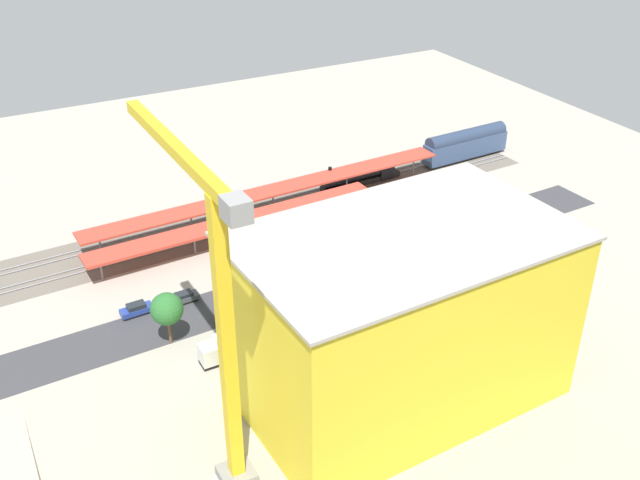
# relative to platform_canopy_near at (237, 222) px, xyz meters

# --- Properties ---
(ground_plane) EXTENTS (187.32, 187.32, 0.00)m
(ground_plane) POSITION_rel_platform_canopy_near_xyz_m (-4.16, 13.37, -3.77)
(ground_plane) COLOR #9E998C
(ground_plane) RESTS_ON ground
(rail_bed) EXTENTS (117.52, 18.01, 0.01)m
(rail_bed) POSITION_rel_platform_canopy_near_xyz_m (-4.16, -7.03, -3.77)
(rail_bed) COLOR #665E54
(rail_bed) RESTS_ON ground
(street_asphalt) EXTENTS (117.34, 13.61, 0.01)m
(street_asphalt) POSITION_rel_platform_canopy_near_xyz_m (-4.16, 15.68, -3.77)
(street_asphalt) COLOR #38383D
(street_asphalt) RESTS_ON ground
(track_rails) EXTENTS (116.99, 11.58, 0.12)m
(track_rails) POSITION_rel_platform_canopy_near_xyz_m (-4.16, -7.03, -3.59)
(track_rails) COLOR #9E9EA8
(track_rails) RESTS_ON ground
(platform_canopy_near) EXTENTS (50.35, 6.45, 4.04)m
(platform_canopy_near) POSITION_rel_platform_canopy_near_xyz_m (0.00, 0.00, 0.00)
(platform_canopy_near) COLOR #C63D2D
(platform_canopy_near) RESTS_ON ground
(platform_canopy_far) EXTENTS (68.65, 7.29, 4.38)m
(platform_canopy_far) POSITION_rel_platform_canopy_near_xyz_m (-9.77, -7.02, 0.39)
(platform_canopy_far) COLOR #C63D2D
(platform_canopy_far) RESTS_ON ground
(locomotive) EXTENTS (16.95, 3.23, 4.93)m
(locomotive) POSITION_rel_platform_canopy_near_xyz_m (-29.69, -9.74, -2.02)
(locomotive) COLOR black
(locomotive) RESTS_ON ground
(passenger_coach) EXTENTS (19.62, 3.93, 6.39)m
(passenger_coach) POSITION_rel_platform_canopy_near_xyz_m (-54.38, -9.73, -0.41)
(passenger_coach) COLOR black
(passenger_coach) RESTS_ON ground
(parked_car_0) EXTENTS (4.14, 1.98, 1.72)m
(parked_car_0) POSITION_rel_platform_canopy_near_xyz_m (-21.66, 12.54, -3.02)
(parked_car_0) COLOR black
(parked_car_0) RESTS_ON ground
(parked_car_1) EXTENTS (4.47, 2.16, 1.76)m
(parked_car_1) POSITION_rel_platform_canopy_near_xyz_m (-15.12, 12.64, -3.00)
(parked_car_1) COLOR black
(parked_car_1) RESTS_ON ground
(parked_car_2) EXTENTS (4.27, 2.04, 1.69)m
(parked_car_2) POSITION_rel_platform_canopy_near_xyz_m (-7.50, 12.32, -3.01)
(parked_car_2) COLOR black
(parked_car_2) RESTS_ON ground
(parked_car_3) EXTENTS (4.63, 1.85, 1.63)m
(parked_car_3) POSITION_rel_platform_canopy_near_xyz_m (-0.86, 12.37, -3.05)
(parked_car_3) COLOR black
(parked_car_3) RESTS_ON ground
(parked_car_4) EXTENTS (4.30, 2.14, 1.70)m
(parked_car_4) POSITION_rel_platform_canopy_near_xyz_m (6.06, 12.23, -3.02)
(parked_car_4) COLOR black
(parked_car_4) RESTS_ON ground
(parked_car_5) EXTENTS (4.36, 1.91, 1.55)m
(parked_car_5) POSITION_rel_platform_canopy_near_xyz_m (13.63, 12.52, -3.08)
(parked_car_5) COLOR black
(parked_car_5) RESTS_ON ground
(parked_car_6) EXTENTS (4.63, 1.99, 1.70)m
(parked_car_6) POSITION_rel_platform_canopy_near_xyz_m (20.56, 12.26, -3.02)
(parked_car_6) COLOR black
(parked_car_6) RESTS_ON ground
(construction_building) EXTENTS (37.15, 23.85, 21.49)m
(construction_building) POSITION_rel_platform_canopy_near_xyz_m (-2.82, 42.88, 6.97)
(construction_building) COLOR yellow
(construction_building) RESTS_ON ground
(construction_roof_slab) EXTENTS (37.77, 24.47, 0.40)m
(construction_roof_slab) POSITION_rel_platform_canopy_near_xyz_m (-2.82, 42.88, 17.92)
(construction_roof_slab) COLOR #ADA89E
(construction_roof_slab) RESTS_ON construction_building
(tower_crane) EXTENTS (3.60, 28.86, 35.23)m
(tower_crane) POSITION_rel_platform_canopy_near_xyz_m (19.76, 44.16, 17.47)
(tower_crane) COLOR gray
(tower_crane) RESTS_ON ground
(box_truck_0) EXTENTS (9.32, 2.80, 3.58)m
(box_truck_0) POSITION_rel_platform_canopy_near_xyz_m (-1.69, 26.77, -2.03)
(box_truck_0) COLOR black
(box_truck_0) RESTS_ON ground
(box_truck_1) EXTENTS (9.88, 2.46, 3.57)m
(box_truck_1) POSITION_rel_platform_canopy_near_xyz_m (11.54, 27.58, -2.02)
(box_truck_1) COLOR black
(box_truck_1) RESTS_ON ground
(box_truck_2) EXTENTS (9.30, 2.86, 3.14)m
(box_truck_2) POSITION_rel_platform_canopy_near_xyz_m (-15.46, 26.18, -2.22)
(box_truck_2) COLOR black
(box_truck_2) RESTS_ON ground
(street_tree_0) EXTENTS (5.58, 5.58, 7.91)m
(street_tree_0) POSITION_rel_platform_canopy_near_xyz_m (-12.35, 19.73, 1.33)
(street_tree_0) COLOR brown
(street_tree_0) RESTS_ON ground
(street_tree_1) EXTENTS (4.36, 4.36, 7.69)m
(street_tree_1) POSITION_rel_platform_canopy_near_xyz_m (18.45, 20.89, 1.71)
(street_tree_1) COLOR brown
(street_tree_1) RESTS_ON ground
(street_tree_2) EXTENTS (5.59, 5.59, 7.58)m
(street_tree_2) POSITION_rel_platform_canopy_near_xyz_m (8.77, 20.18, 1.00)
(street_tree_2) COLOR brown
(street_tree_2) RESTS_ON ground
(traffic_light) EXTENTS (0.50, 0.36, 6.23)m
(traffic_light) POSITION_rel_platform_canopy_near_xyz_m (-2.46, 20.54, 0.38)
(traffic_light) COLOR #333333
(traffic_light) RESTS_ON ground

